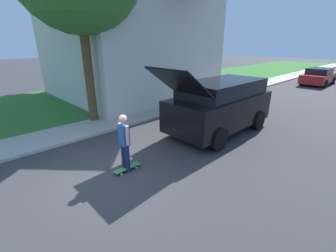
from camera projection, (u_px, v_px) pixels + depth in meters
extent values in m
plane|color=#333335|center=(110.00, 174.00, 6.03)|extent=(120.00, 120.00, 0.00)
cube|color=#2D6B28|center=(128.00, 94.00, 15.33)|extent=(10.00, 80.00, 0.08)
cube|color=#9E9E99|center=(173.00, 106.00, 12.35)|extent=(1.80, 80.00, 0.10)
cube|color=beige|center=(128.00, 47.00, 14.65)|extent=(8.86, 8.49, 5.98)
cylinder|color=brown|center=(88.00, 67.00, 9.25)|extent=(0.36, 0.36, 4.58)
cube|color=black|center=(220.00, 110.00, 8.62)|extent=(1.96, 4.47, 1.12)
cube|color=black|center=(223.00, 88.00, 8.40)|extent=(1.80, 3.49, 0.56)
cylinder|color=black|center=(219.00, 111.00, 10.33)|extent=(0.24, 0.77, 0.77)
cylinder|color=black|center=(258.00, 120.00, 9.06)|extent=(0.24, 0.77, 0.77)
cylinder|color=black|center=(177.00, 125.00, 8.53)|extent=(0.24, 0.77, 0.77)
cylinder|color=black|center=(218.00, 139.00, 7.26)|extent=(0.24, 0.77, 0.77)
cube|color=black|center=(179.00, 82.00, 6.69)|extent=(1.72, 1.26, 0.90)
cube|color=maroon|center=(318.00, 78.00, 19.18)|extent=(1.78, 4.45, 0.69)
cube|color=black|center=(320.00, 71.00, 18.91)|extent=(1.57, 2.31, 0.47)
cylinder|color=black|center=(311.00, 78.00, 20.72)|extent=(0.20, 0.61, 0.61)
cylinder|color=black|center=(333.00, 80.00, 19.55)|extent=(0.20, 0.61, 0.61)
cylinder|color=black|center=(302.00, 81.00, 18.99)|extent=(0.20, 0.61, 0.61)
cylinder|color=black|center=(325.00, 84.00, 17.82)|extent=(0.20, 0.61, 0.61)
cylinder|color=#192347|center=(124.00, 157.00, 6.09)|extent=(0.13, 0.13, 0.77)
cylinder|color=#192347|center=(127.00, 159.00, 5.98)|extent=(0.13, 0.13, 0.77)
cube|color=#1E4C93|center=(124.00, 135.00, 5.80)|extent=(0.25, 0.20, 0.59)
sphere|color=tan|center=(123.00, 119.00, 5.65)|extent=(0.21, 0.21, 0.21)
cylinder|color=tan|center=(120.00, 132.00, 5.90)|extent=(0.09, 0.09, 0.52)
cylinder|color=tan|center=(127.00, 136.00, 5.68)|extent=(0.09, 0.09, 0.52)
cube|color=#337F3D|center=(127.00, 168.00, 6.15)|extent=(0.19, 0.78, 0.02)
cylinder|color=silver|center=(133.00, 165.00, 6.38)|extent=(0.03, 0.06, 0.06)
cylinder|color=silver|center=(136.00, 168.00, 6.26)|extent=(0.03, 0.06, 0.06)
cylinder|color=silver|center=(118.00, 172.00, 6.07)|extent=(0.03, 0.06, 0.06)
cylinder|color=silver|center=(121.00, 174.00, 5.95)|extent=(0.03, 0.06, 0.06)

